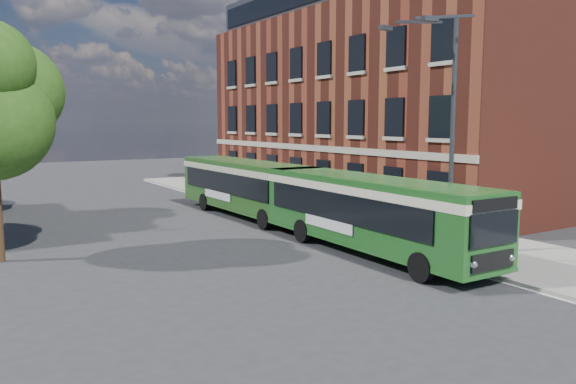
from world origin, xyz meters
TOP-DOWN VIEW (x-y plane):
  - ground at (0.00, 0.00)m, footprint 120.00×120.00m
  - pavement at (7.00, 8.00)m, footprint 6.00×48.00m
  - kerb_line at (3.95, 8.00)m, footprint 0.12×48.00m
  - brick_office at (14.00, 12.00)m, footprint 12.10×26.00m
  - street_lamp at (4.84, -2.00)m, footprint 2.96×2.38m
  - bus_stop_sign at (5.60, -4.20)m, footprint 0.35×0.08m
  - bus_front at (2.97, 0.05)m, footprint 2.76×11.97m
  - bus_rear at (3.00, 10.55)m, footprint 2.72×11.83m
  - pedestrian_a at (6.82, -2.75)m, footprint 0.66×0.53m
  - pedestrian_b at (7.28, -1.20)m, footprint 0.90×0.74m

SIDE VIEW (x-z plane):
  - ground at x=0.00m, z-range 0.00..0.00m
  - kerb_line at x=3.95m, z-range 0.00..0.01m
  - pavement at x=7.00m, z-range 0.00..0.15m
  - pedestrian_a at x=6.82m, z-range 0.15..1.73m
  - pedestrian_b at x=7.28m, z-range 0.15..1.86m
  - bus_stop_sign at x=5.60m, z-range 0.25..2.77m
  - bus_rear at x=3.00m, z-range 0.32..3.34m
  - bus_front at x=2.97m, z-range 0.32..3.34m
  - street_lamp at x=4.84m, z-range 0.29..9.29m
  - brick_office at x=14.00m, z-range -0.13..14.07m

